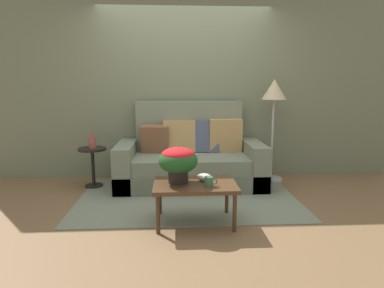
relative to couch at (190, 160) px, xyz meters
name	(u,v)px	position (x,y,z in m)	size (l,w,h in m)	color
ground_plane	(188,203)	(-0.07, -0.77, -0.35)	(14.00, 14.00, 0.00)	brown
wall_back	(184,82)	(-0.07, 0.48, 1.08)	(6.40, 0.12, 2.86)	slate
area_rug	(188,198)	(-0.07, -0.61, -0.34)	(2.67, 1.73, 0.01)	gray
couch	(190,160)	(0.00, 0.00, 0.00)	(2.01, 0.94, 1.16)	#626B59
coffee_table	(195,187)	(-0.03, -1.36, 0.03)	(0.83, 0.57, 0.42)	#442D1B
side_table	(93,160)	(-1.34, -0.07, 0.03)	(0.38, 0.38, 0.55)	black
floor_lamp	(274,99)	(1.20, 0.13, 0.84)	(0.35, 0.35, 1.47)	#B2B2B7
potted_plant	(178,161)	(-0.19, -1.34, 0.30)	(0.39, 0.39, 0.36)	black
coffee_mug	(209,181)	(0.11, -1.47, 0.12)	(0.13, 0.08, 0.09)	#3D664C
snack_bowl	(204,177)	(0.07, -1.28, 0.11)	(0.14, 0.14, 0.07)	silver
table_vase	(92,142)	(-1.33, -0.07, 0.28)	(0.10, 0.10, 0.21)	#934C42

